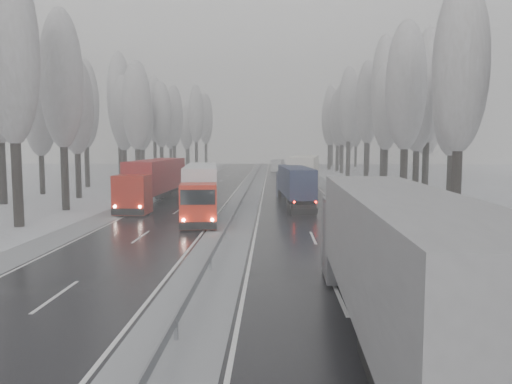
# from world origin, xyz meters

# --- Properties ---
(ground) EXTENTS (260.00, 260.00, 0.00)m
(ground) POSITION_xyz_m (0.00, 0.00, 0.00)
(ground) COLOR silver
(ground) RESTS_ON ground
(carriageway_right) EXTENTS (7.50, 200.00, 0.03)m
(carriageway_right) POSITION_xyz_m (5.25, 30.00, 0.01)
(carriageway_right) COLOR black
(carriageway_right) RESTS_ON ground
(carriageway_left) EXTENTS (7.50, 200.00, 0.03)m
(carriageway_left) POSITION_xyz_m (-5.25, 30.00, 0.01)
(carriageway_left) COLOR black
(carriageway_left) RESTS_ON ground
(median_slush) EXTENTS (3.00, 200.00, 0.04)m
(median_slush) POSITION_xyz_m (0.00, 30.00, 0.02)
(median_slush) COLOR gray
(median_slush) RESTS_ON ground
(shoulder_right) EXTENTS (2.40, 200.00, 0.04)m
(shoulder_right) POSITION_xyz_m (10.20, 30.00, 0.02)
(shoulder_right) COLOR gray
(shoulder_right) RESTS_ON ground
(shoulder_left) EXTENTS (2.40, 200.00, 0.04)m
(shoulder_left) POSITION_xyz_m (-10.20, 30.00, 0.02)
(shoulder_left) COLOR gray
(shoulder_left) RESTS_ON ground
(median_guardrail) EXTENTS (0.12, 200.00, 0.76)m
(median_guardrail) POSITION_xyz_m (0.00, 29.99, 0.60)
(median_guardrail) COLOR slate
(median_guardrail) RESTS_ON ground
(tree_16) EXTENTS (3.60, 3.60, 16.53)m
(tree_16) POSITION_xyz_m (15.04, 15.67, 10.67)
(tree_16) COLOR black
(tree_16) RESTS_ON ground
(tree_18) EXTENTS (3.60, 3.60, 16.58)m
(tree_18) POSITION_xyz_m (14.51, 27.03, 10.70)
(tree_18) COLOR black
(tree_18) RESTS_ON ground
(tree_19) EXTENTS (3.60, 3.60, 14.57)m
(tree_19) POSITION_xyz_m (20.02, 31.03, 9.42)
(tree_19) COLOR black
(tree_19) RESTS_ON ground
(tree_20) EXTENTS (3.60, 3.60, 15.71)m
(tree_20) POSITION_xyz_m (17.90, 35.17, 10.14)
(tree_20) COLOR black
(tree_20) RESTS_ON ground
(tree_21) EXTENTS (3.60, 3.60, 18.62)m
(tree_21) POSITION_xyz_m (20.12, 39.17, 12.00)
(tree_21) COLOR black
(tree_21) RESTS_ON ground
(tree_22) EXTENTS (3.60, 3.60, 15.86)m
(tree_22) POSITION_xyz_m (17.02, 45.60, 10.24)
(tree_22) COLOR black
(tree_22) RESTS_ON ground
(tree_23) EXTENTS (3.60, 3.60, 13.55)m
(tree_23) POSITION_xyz_m (23.31, 49.60, 8.77)
(tree_23) COLOR black
(tree_23) RESTS_ON ground
(tree_24) EXTENTS (3.60, 3.60, 20.49)m
(tree_24) POSITION_xyz_m (17.90, 51.02, 13.19)
(tree_24) COLOR black
(tree_24) RESTS_ON ground
(tree_25) EXTENTS (3.60, 3.60, 19.44)m
(tree_25) POSITION_xyz_m (24.81, 55.02, 12.52)
(tree_25) COLOR black
(tree_25) RESTS_ON ground
(tree_26) EXTENTS (3.60, 3.60, 18.78)m
(tree_26) POSITION_xyz_m (17.56, 61.27, 12.10)
(tree_26) COLOR black
(tree_26) RESTS_ON ground
(tree_27) EXTENTS (3.60, 3.60, 17.62)m
(tree_27) POSITION_xyz_m (24.72, 65.27, 11.36)
(tree_27) COLOR black
(tree_27) RESTS_ON ground
(tree_28) EXTENTS (3.60, 3.60, 19.62)m
(tree_28) POSITION_xyz_m (16.34, 71.95, 12.64)
(tree_28) COLOR black
(tree_28) RESTS_ON ground
(tree_29) EXTENTS (3.60, 3.60, 18.11)m
(tree_29) POSITION_xyz_m (23.71, 75.95, 11.67)
(tree_29) COLOR black
(tree_29) RESTS_ON ground
(tree_30) EXTENTS (3.60, 3.60, 17.86)m
(tree_30) POSITION_xyz_m (16.56, 81.70, 11.52)
(tree_30) COLOR black
(tree_30) RESTS_ON ground
(tree_31) EXTENTS (3.60, 3.60, 18.58)m
(tree_31) POSITION_xyz_m (22.48, 85.70, 11.97)
(tree_31) COLOR black
(tree_31) RESTS_ON ground
(tree_32) EXTENTS (3.60, 3.60, 17.33)m
(tree_32) POSITION_xyz_m (16.63, 89.21, 11.18)
(tree_32) COLOR black
(tree_32) RESTS_ON ground
(tree_33) EXTENTS (3.60, 3.60, 14.33)m
(tree_33) POSITION_xyz_m (19.77, 93.21, 9.26)
(tree_33) COLOR black
(tree_33) RESTS_ON ground
(tree_34) EXTENTS (3.60, 3.60, 17.63)m
(tree_34) POSITION_xyz_m (15.73, 96.32, 11.37)
(tree_34) COLOR black
(tree_34) RESTS_ON ground
(tree_35) EXTENTS (3.60, 3.60, 18.25)m
(tree_35) POSITION_xyz_m (24.94, 100.32, 11.77)
(tree_35) COLOR black
(tree_35) RESTS_ON ground
(tree_36) EXTENTS (3.60, 3.60, 20.23)m
(tree_36) POSITION_xyz_m (17.04, 106.16, 13.02)
(tree_36) COLOR black
(tree_36) RESTS_ON ground
(tree_37) EXTENTS (3.60, 3.60, 16.37)m
(tree_37) POSITION_xyz_m (24.02, 110.16, 10.56)
(tree_37) COLOR black
(tree_37) RESTS_ON ground
(tree_38) EXTENTS (3.60, 3.60, 17.97)m
(tree_38) POSITION_xyz_m (18.73, 116.73, 11.59)
(tree_38) COLOR black
(tree_38) RESTS_ON ground
(tree_39) EXTENTS (3.60, 3.60, 16.19)m
(tree_39) POSITION_xyz_m (21.55, 120.73, 10.45)
(tree_39) COLOR black
(tree_39) RESTS_ON ground
(tree_56) EXTENTS (3.60, 3.60, 18.12)m
(tree_56) POSITION_xyz_m (-14.71, 15.70, 11.68)
(tree_56) COLOR black
(tree_56) RESTS_ON ground
(tree_58) EXTENTS (3.60, 3.60, 17.21)m
(tree_58) POSITION_xyz_m (-15.13, 24.57, 11.10)
(tree_58) COLOR black
(tree_58) RESTS_ON ground
(tree_60) EXTENTS (3.60, 3.60, 14.84)m
(tree_60) POSITION_xyz_m (-17.75, 34.20, 9.59)
(tree_60) COLOR black
(tree_60) RESTS_ON ground
(tree_61) EXTENTS (3.60, 3.60, 13.95)m
(tree_61) POSITION_xyz_m (-23.52, 38.20, 9.02)
(tree_61) COLOR black
(tree_61) RESTS_ON ground
(tree_62) EXTENTS (3.60, 3.60, 16.04)m
(tree_62) POSITION_xyz_m (-13.94, 43.73, 10.36)
(tree_62) COLOR black
(tree_62) RESTS_ON ground
(tree_63) EXTENTS (3.60, 3.60, 16.88)m
(tree_63) POSITION_xyz_m (-21.85, 47.73, 10.89)
(tree_63) COLOR black
(tree_63) RESTS_ON ground
(tree_64) EXTENTS (3.60, 3.60, 15.42)m
(tree_64) POSITION_xyz_m (-18.26, 52.71, 9.96)
(tree_64) COLOR black
(tree_64) RESTS_ON ground
(tree_65) EXTENTS (3.60, 3.60, 19.48)m
(tree_65) POSITION_xyz_m (-20.05, 56.71, 12.55)
(tree_65) COLOR black
(tree_65) RESTS_ON ground
(tree_66) EXTENTS (3.60, 3.60, 15.23)m
(tree_66) POSITION_xyz_m (-18.16, 62.35, 9.84)
(tree_66) COLOR black
(tree_66) RESTS_ON ground
(tree_67) EXTENTS (3.60, 3.60, 17.09)m
(tree_67) POSITION_xyz_m (-19.54, 66.35, 11.03)
(tree_67) COLOR black
(tree_67) RESTS_ON ground
(tree_68) EXTENTS (3.60, 3.60, 16.65)m
(tree_68) POSITION_xyz_m (-16.58, 69.11, 10.75)
(tree_68) COLOR black
(tree_68) RESTS_ON ground
(tree_69) EXTENTS (3.60, 3.60, 19.35)m
(tree_69) POSITION_xyz_m (-21.42, 73.11, 12.46)
(tree_69) COLOR black
(tree_69) RESTS_ON ground
(tree_70) EXTENTS (3.60, 3.60, 17.09)m
(tree_70) POSITION_xyz_m (-16.33, 79.19, 11.03)
(tree_70) COLOR black
(tree_70) RESTS_ON ground
(tree_71) EXTENTS (3.60, 3.60, 19.61)m
(tree_71) POSITION_xyz_m (-21.09, 83.19, 12.63)
(tree_71) COLOR black
(tree_71) RESTS_ON ground
(tree_72) EXTENTS (3.60, 3.60, 15.11)m
(tree_72) POSITION_xyz_m (-18.93, 88.54, 9.76)
(tree_72) COLOR black
(tree_72) RESTS_ON ground
(tree_73) EXTENTS (3.60, 3.60, 17.22)m
(tree_73) POSITION_xyz_m (-21.82, 92.54, 11.11)
(tree_73) COLOR black
(tree_73) RESTS_ON ground
(tree_74) EXTENTS (3.60, 3.60, 19.68)m
(tree_74) POSITION_xyz_m (-15.07, 99.33, 12.67)
(tree_74) COLOR black
(tree_74) RESTS_ON ground
(tree_75) EXTENTS (3.60, 3.60, 18.60)m
(tree_75) POSITION_xyz_m (-24.20, 103.33, 11.99)
(tree_75) COLOR black
(tree_75) RESTS_ON ground
(tree_76) EXTENTS (3.60, 3.60, 18.55)m
(tree_76) POSITION_xyz_m (-14.05, 108.72, 11.95)
(tree_76) COLOR black
(tree_76) RESTS_ON ground
(tree_77) EXTENTS (3.60, 3.60, 14.32)m
(tree_77) POSITION_xyz_m (-19.66, 112.72, 9.26)
(tree_77) COLOR black
(tree_77) RESTS_ON ground
(tree_78) EXTENTS (3.60, 3.60, 19.55)m
(tree_78) POSITION_xyz_m (-17.56, 115.31, 12.59)
(tree_78) COLOR black
(tree_78) RESTS_ON ground
(tree_79) EXTENTS (3.60, 3.60, 17.07)m
(tree_79) POSITION_xyz_m (-20.33, 119.31, 11.01)
(tree_79) COLOR black
(tree_79) RESTS_ON ground
(truck_grey_tarp) EXTENTS (3.16, 17.26, 4.41)m
(truck_grey_tarp) POSITION_xyz_m (6.11, -4.12, 2.57)
(truck_grey_tarp) COLOR #505055
(truck_grey_tarp) RESTS_ON ground
(truck_blue_box) EXTENTS (3.16, 14.23, 3.62)m
(truck_blue_box) POSITION_xyz_m (4.82, 28.50, 2.11)
(truck_blue_box) COLOR #1A2443
(truck_blue_box) RESTS_ON ground
(truck_cream_box) EXTENTS (4.80, 17.14, 4.36)m
(truck_cream_box) POSITION_xyz_m (6.53, 39.62, 2.54)
(truck_cream_box) COLOR #A49F92
(truck_cream_box) RESTS_ON ground
(box_truck_distant) EXTENTS (2.98, 7.26, 2.63)m
(box_truck_distant) POSITION_xyz_m (3.94, 86.57, 1.34)
(box_truck_distant) COLOR silver
(box_truck_distant) RESTS_ON ground
(truck_red_white) EXTENTS (4.17, 15.61, 3.97)m
(truck_red_white) POSITION_xyz_m (-2.91, 21.73, 2.32)
(truck_red_white) COLOR red
(truck_red_white) RESTS_ON ground
(truck_red_red) EXTENTS (3.02, 16.54, 4.22)m
(truck_red_red) POSITION_xyz_m (-8.20, 28.09, 2.47)
(truck_red_red) COLOR #AC1609
(truck_red_red) RESTS_ON ground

